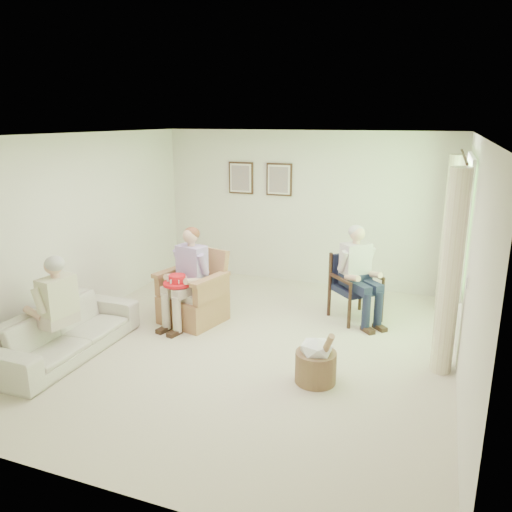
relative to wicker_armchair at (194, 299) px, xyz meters
The scene contains 19 objects.
floor 1.15m from the wicker_armchair, 27.40° to the right, with size 5.50×5.50×0.00m, color beige.
back_wall 2.64m from the wicker_armchair, 66.46° to the left, with size 5.00×0.04×2.60m, color silver.
front_wall 3.54m from the wicker_armchair, 73.29° to the right, with size 5.00×0.04×2.60m, color silver.
left_wall 1.88m from the wicker_armchair, 161.60° to the right, with size 0.04×5.50×2.60m, color silver.
right_wall 3.65m from the wicker_armchair, ahead, with size 0.04×5.50×2.60m, color silver.
ceiling 2.53m from the wicker_armchair, 27.40° to the right, with size 5.00×5.50×0.02m, color white.
window 3.73m from the wicker_armchair, 11.39° to the left, with size 0.13×2.50×1.63m.
curtain_left 3.42m from the wicker_armchair, ahead, with size 0.34×0.34×2.30m, color beige.
curtain_right 3.80m from the wicker_armchair, 26.84° to the left, with size 0.34×0.34×2.30m, color beige.
framed_print_left 2.65m from the wicker_armchair, 94.48° to the left, with size 0.45×0.05×0.55m.
framed_print_right 2.70m from the wicker_armchair, 76.55° to the left, with size 0.45×0.05×0.55m.
wicker_armchair is the anchor object (origin of this frame).
wood_armchair 2.33m from the wicker_armchair, 24.12° to the left, with size 0.60×0.56×0.92m.
sofa 1.78m from the wicker_armchair, 123.20° to the right, with size 0.78×1.99×0.58m, color beige.
person_wicker 0.48m from the wicker_armchair, 90.00° to the right, with size 0.40×0.63×1.34m.
person_dark 2.31m from the wicker_armchair, 20.59° to the left, with size 0.40×0.63×1.34m.
person_sofa 1.94m from the wicker_armchair, 120.83° to the right, with size 0.42×0.62×1.25m.
red_hat 0.49m from the wicker_armchair, 100.77° to the right, with size 0.38×0.38×0.14m.
hatbox 2.30m from the wicker_armchair, 27.87° to the right, with size 0.58×0.58×0.66m.
Camera 1 is at (2.16, -5.38, 2.78)m, focal length 35.00 mm.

